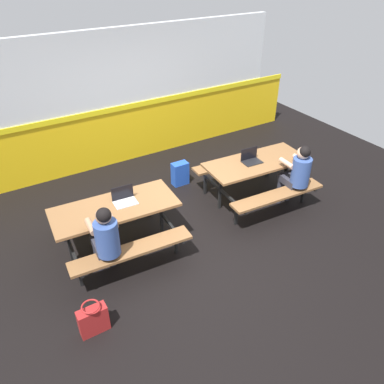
{
  "coord_description": "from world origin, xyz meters",
  "views": [
    {
      "loc": [
        -2.6,
        -4.06,
        3.82
      ],
      "look_at": [
        0.0,
        0.22,
        0.55
      ],
      "focal_mm": 35.7,
      "sensor_mm": 36.0,
      "label": 1
    }
  ],
  "objects_px": {
    "backpack_dark": "(180,174)",
    "student_nearer": "(106,237)",
    "tote_bag_bright": "(93,320)",
    "picnic_table_right": "(255,170)",
    "laptop_silver": "(124,199)",
    "picnic_table_left": "(116,216)",
    "laptop_dark": "(251,159)",
    "student_further": "(297,172)"
  },
  "relations": [
    {
      "from": "backpack_dark",
      "to": "student_nearer",
      "type": "bearing_deg",
      "value": -140.93
    },
    {
      "from": "backpack_dark",
      "to": "tote_bag_bright",
      "type": "xyz_separation_m",
      "value": [
        -2.48,
        -2.33,
        -0.02
      ]
    },
    {
      "from": "picnic_table_right",
      "to": "laptop_silver",
      "type": "distance_m",
      "value": 2.38
    },
    {
      "from": "student_nearer",
      "to": "picnic_table_right",
      "type": "bearing_deg",
      "value": 10.46
    },
    {
      "from": "picnic_table_right",
      "to": "backpack_dark",
      "type": "xyz_separation_m",
      "value": [
        -0.87,
        1.09,
        -0.36
      ]
    },
    {
      "from": "laptop_silver",
      "to": "backpack_dark",
      "type": "relative_size",
      "value": 0.76
    },
    {
      "from": "laptop_silver",
      "to": "tote_bag_bright",
      "type": "height_order",
      "value": "laptop_silver"
    },
    {
      "from": "laptop_silver",
      "to": "backpack_dark",
      "type": "height_order",
      "value": "laptop_silver"
    },
    {
      "from": "picnic_table_left",
      "to": "laptop_dark",
      "type": "height_order",
      "value": "laptop_dark"
    },
    {
      "from": "tote_bag_bright",
      "to": "picnic_table_right",
      "type": "bearing_deg",
      "value": 20.21
    },
    {
      "from": "laptop_dark",
      "to": "tote_bag_bright",
      "type": "relative_size",
      "value": 0.78
    },
    {
      "from": "picnic_table_left",
      "to": "picnic_table_right",
      "type": "bearing_deg",
      "value": -0.12
    },
    {
      "from": "laptop_silver",
      "to": "tote_bag_bright",
      "type": "relative_size",
      "value": 0.78
    },
    {
      "from": "picnic_table_right",
      "to": "laptop_dark",
      "type": "distance_m",
      "value": 0.23
    },
    {
      "from": "picnic_table_left",
      "to": "student_nearer",
      "type": "bearing_deg",
      "value": -121.81
    },
    {
      "from": "picnic_table_right",
      "to": "student_further",
      "type": "relative_size",
      "value": 1.49
    },
    {
      "from": "picnic_table_left",
      "to": "laptop_silver",
      "type": "height_order",
      "value": "laptop_silver"
    },
    {
      "from": "picnic_table_left",
      "to": "laptop_silver",
      "type": "xyz_separation_m",
      "value": [
        0.17,
        0.03,
        0.21
      ]
    },
    {
      "from": "laptop_silver",
      "to": "tote_bag_bright",
      "type": "distance_m",
      "value": 1.71
    },
    {
      "from": "picnic_table_left",
      "to": "backpack_dark",
      "type": "distance_m",
      "value": 2.02
    },
    {
      "from": "backpack_dark",
      "to": "picnic_table_right",
      "type": "bearing_deg",
      "value": -51.46
    },
    {
      "from": "backpack_dark",
      "to": "tote_bag_bright",
      "type": "bearing_deg",
      "value": -136.83
    },
    {
      "from": "student_further",
      "to": "backpack_dark",
      "type": "bearing_deg",
      "value": 126.62
    },
    {
      "from": "laptop_silver",
      "to": "backpack_dark",
      "type": "bearing_deg",
      "value": 35.27
    },
    {
      "from": "student_nearer",
      "to": "student_further",
      "type": "bearing_deg",
      "value": -0.93
    },
    {
      "from": "laptop_dark",
      "to": "student_nearer",
      "type": "bearing_deg",
      "value": -168.37
    },
    {
      "from": "backpack_dark",
      "to": "student_further",
      "type": "bearing_deg",
      "value": -53.38
    },
    {
      "from": "laptop_silver",
      "to": "student_further",
      "type": "bearing_deg",
      "value": -12.61
    },
    {
      "from": "laptop_dark",
      "to": "picnic_table_left",
      "type": "bearing_deg",
      "value": -179.12
    },
    {
      "from": "picnic_table_right",
      "to": "student_further",
      "type": "bearing_deg",
      "value": -57.26
    },
    {
      "from": "laptop_silver",
      "to": "backpack_dark",
      "type": "xyz_separation_m",
      "value": [
        1.5,
        1.06,
        -0.57
      ]
    },
    {
      "from": "picnic_table_left",
      "to": "laptop_dark",
      "type": "relative_size",
      "value": 5.39
    },
    {
      "from": "picnic_table_left",
      "to": "backpack_dark",
      "type": "bearing_deg",
      "value": 33.12
    },
    {
      "from": "picnic_table_right",
      "to": "student_nearer",
      "type": "height_order",
      "value": "student_nearer"
    },
    {
      "from": "picnic_table_right",
      "to": "tote_bag_bright",
      "type": "distance_m",
      "value": 3.6
    },
    {
      "from": "picnic_table_left",
      "to": "student_nearer",
      "type": "height_order",
      "value": "student_nearer"
    },
    {
      "from": "picnic_table_left",
      "to": "laptop_silver",
      "type": "distance_m",
      "value": 0.27
    },
    {
      "from": "laptop_silver",
      "to": "backpack_dark",
      "type": "distance_m",
      "value": 1.93
    },
    {
      "from": "picnic_table_left",
      "to": "tote_bag_bright",
      "type": "xyz_separation_m",
      "value": [
        -0.82,
        -1.24,
        -0.38
      ]
    },
    {
      "from": "picnic_table_left",
      "to": "tote_bag_bright",
      "type": "height_order",
      "value": "picnic_table_left"
    },
    {
      "from": "picnic_table_right",
      "to": "backpack_dark",
      "type": "distance_m",
      "value": 1.44
    },
    {
      "from": "backpack_dark",
      "to": "laptop_silver",
      "type": "bearing_deg",
      "value": -144.73
    }
  ]
}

